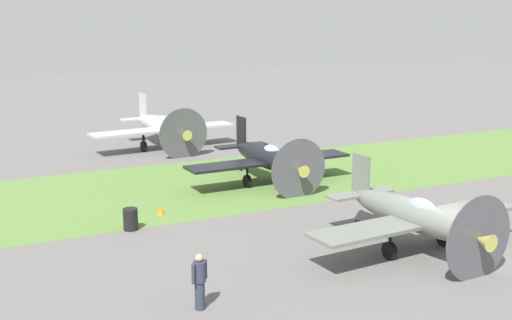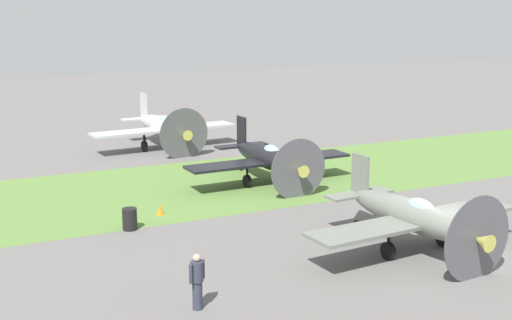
% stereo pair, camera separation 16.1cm
% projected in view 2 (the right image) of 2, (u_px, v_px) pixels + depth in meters
% --- Properties ---
extents(ground_plane, '(160.00, 160.00, 0.00)m').
position_uv_depth(ground_plane, '(444.00, 248.00, 24.48)').
color(ground_plane, '#605E5B').
extents(grass_verge, '(120.00, 11.00, 0.01)m').
position_uv_depth(grass_verge, '(284.00, 175.00, 35.68)').
color(grass_verge, '#567A38').
rests_on(grass_verge, ground).
extents(airplane_lead, '(9.05, 7.16, 3.22)m').
position_uv_depth(airplane_lead, '(412.00, 215.00, 23.97)').
color(airplane_lead, slate).
rests_on(airplane_lead, ground).
extents(airplane_wingman, '(9.04, 7.18, 3.23)m').
position_uv_depth(airplane_wingman, '(268.00, 157.00, 33.79)').
color(airplane_wingman, black).
rests_on(airplane_wingman, ground).
extents(airplane_trail, '(9.77, 7.74, 3.47)m').
position_uv_depth(airplane_trail, '(163.00, 127.00, 42.69)').
color(airplane_trail, '#B2B7BC').
rests_on(airplane_trail, ground).
extents(ground_crew_chief, '(0.58, 0.38, 1.73)m').
position_uv_depth(ground_crew_chief, '(197.00, 280.00, 19.17)').
color(ground_crew_chief, '#2D3342').
rests_on(ground_crew_chief, ground).
extents(fuel_drum, '(0.60, 0.60, 0.90)m').
position_uv_depth(fuel_drum, '(130.00, 219.00, 26.49)').
color(fuel_drum, black).
rests_on(fuel_drum, ground).
extents(runway_marker_cone, '(0.36, 0.36, 0.44)m').
position_uv_depth(runway_marker_cone, '(160.00, 210.00, 28.53)').
color(runway_marker_cone, orange).
rests_on(runway_marker_cone, ground).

